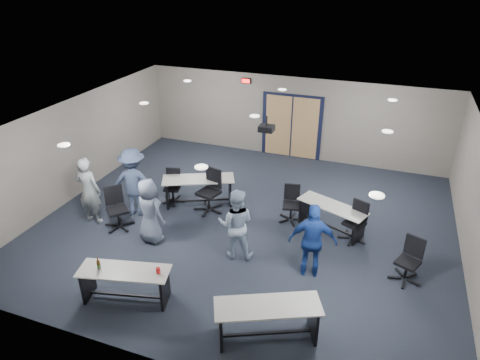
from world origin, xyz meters
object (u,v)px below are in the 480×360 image
(person_plaid, at_px, (149,211))
(person_back, at_px, (134,182))
(table_front_left, at_px, (125,279))
(table_back_right, at_px, (332,213))
(table_back_left, at_px, (199,187))
(chair_back_c, at_px, (291,204))
(person_gray, at_px, (89,191))
(chair_back_a, at_px, (172,187))
(person_lightblue, at_px, (236,224))
(chair_back_d, at_px, (354,222))
(person_navy, at_px, (313,241))
(table_front_right, at_px, (267,316))
(chair_back_b, at_px, (208,191))
(chair_loose_right, at_px, (408,261))
(chair_loose_left, at_px, (117,209))

(person_plaid, bearing_deg, person_back, -26.48)
(table_front_left, height_order, table_back_right, table_front_left)
(table_back_left, distance_m, table_back_right, 3.58)
(chair_back_c, relative_size, person_gray, 0.54)
(chair_back_a, height_order, person_lightblue, person_lightblue)
(table_back_right, bearing_deg, person_back, -147.47)
(table_back_left, height_order, chair_back_d, chair_back_d)
(table_back_left, distance_m, person_plaid, 1.98)
(person_gray, relative_size, person_lightblue, 1.07)
(person_navy, bearing_deg, person_gray, -12.16)
(chair_back_a, bearing_deg, table_back_right, -12.27)
(chair_back_d, height_order, person_lightblue, person_lightblue)
(table_front_right, distance_m, table_back_left, 4.96)
(table_back_left, height_order, person_plaid, person_plaid)
(chair_back_a, xyz_separation_m, person_back, (-0.61, -0.85, 0.45))
(chair_back_b, height_order, chair_back_d, chair_back_b)
(table_back_left, bearing_deg, person_plaid, -124.35)
(table_front_left, height_order, chair_back_d, chair_back_d)
(chair_loose_right, bearing_deg, person_lightblue, -150.22)
(table_back_right, bearing_deg, chair_back_c, -162.94)
(chair_back_a, distance_m, person_gray, 2.17)
(chair_loose_left, bearing_deg, table_front_right, -72.80)
(chair_loose_right, height_order, person_navy, person_navy)
(person_plaid, bearing_deg, table_front_left, 123.39)
(table_front_right, height_order, chair_loose_right, chair_loose_right)
(chair_back_b, bearing_deg, person_gray, -134.22)
(table_front_right, relative_size, chair_back_c, 2.01)
(table_back_right, bearing_deg, person_navy, -72.23)
(chair_back_d, height_order, chair_loose_left, chair_loose_left)
(chair_back_c, distance_m, person_navy, 2.14)
(table_front_right, xyz_separation_m, chair_loose_right, (2.24, 2.45, -0.02))
(person_lightblue, bearing_deg, table_back_left, -58.46)
(chair_loose_left, bearing_deg, person_gray, 131.63)
(chair_loose_left, bearing_deg, person_back, 38.59)
(table_back_right, xyz_separation_m, chair_back_d, (0.57, -0.24, 0.02))
(table_front_right, bearing_deg, person_lightblue, 98.45)
(chair_back_c, bearing_deg, chair_back_d, -22.75)
(table_back_right, height_order, person_navy, person_navy)
(table_front_right, height_order, person_gray, person_gray)
(table_front_right, bearing_deg, table_back_right, 58.04)
(table_back_left, relative_size, chair_loose_left, 1.88)
(person_gray, bearing_deg, chair_loose_right, -179.19)
(person_gray, height_order, person_back, person_back)
(chair_loose_left, height_order, person_navy, person_navy)
(person_gray, bearing_deg, chair_loose_left, 177.45)
(chair_loose_left, height_order, chair_loose_right, chair_loose_left)
(table_front_right, distance_m, chair_back_b, 4.53)
(table_back_left, relative_size, chair_back_a, 2.12)
(person_plaid, bearing_deg, chair_loose_left, 6.11)
(table_back_right, height_order, chair_loose_left, chair_loose_left)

